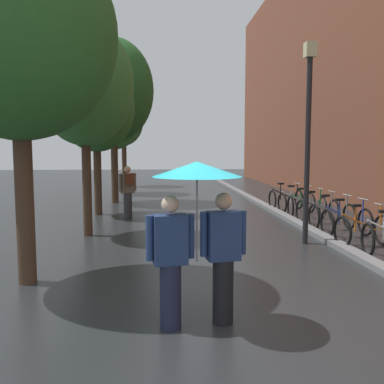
{
  "coord_description": "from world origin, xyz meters",
  "views": [
    {
      "loc": [
        -0.74,
        -5.02,
        2.17
      ],
      "look_at": [
        -0.11,
        2.97,
        1.35
      ],
      "focal_mm": 39.36,
      "sensor_mm": 36.0,
      "label": 1
    }
  ],
  "objects_px": {
    "street_tree_2": "(96,108)",
    "parked_bicycle_4": "(317,211)",
    "parked_bicycle_7": "(286,199)",
    "street_lamp_post": "(308,129)",
    "parked_bicycle_2": "(346,222)",
    "pedestrian_walking_midground": "(128,191)",
    "street_tree_5": "(124,121)",
    "parked_bicycle_5": "(307,206)",
    "parked_bicycle_3": "(332,216)",
    "street_tree_0": "(18,35)",
    "street_tree_4": "(114,117)",
    "parked_bicycle_1": "(363,230)",
    "street_tree_1": "(84,85)",
    "parked_bicycle_6": "(296,202)",
    "street_tree_3": "(113,91)",
    "couple_under_umbrella": "(197,219)"
  },
  "relations": [
    {
      "from": "street_tree_1",
      "to": "parked_bicycle_1",
      "type": "distance_m",
      "value": 7.35
    },
    {
      "from": "street_tree_2",
      "to": "pedestrian_walking_midground",
      "type": "distance_m",
      "value": 2.96
    },
    {
      "from": "parked_bicycle_4",
      "to": "pedestrian_walking_midground",
      "type": "height_order",
      "value": "pedestrian_walking_midground"
    },
    {
      "from": "street_tree_0",
      "to": "street_lamp_post",
      "type": "bearing_deg",
      "value": 23.93
    },
    {
      "from": "parked_bicycle_5",
      "to": "parked_bicycle_2",
      "type": "bearing_deg",
      "value": -90.1
    },
    {
      "from": "parked_bicycle_5",
      "to": "street_tree_0",
      "type": "bearing_deg",
      "value": -138.59
    },
    {
      "from": "street_tree_1",
      "to": "street_tree_5",
      "type": "relative_size",
      "value": 1.0
    },
    {
      "from": "street_tree_3",
      "to": "street_tree_4",
      "type": "distance_m",
      "value": 3.68
    },
    {
      "from": "street_tree_3",
      "to": "street_lamp_post",
      "type": "xyz_separation_m",
      "value": [
        5.12,
        -7.81,
        -1.85
      ]
    },
    {
      "from": "parked_bicycle_6",
      "to": "street_tree_1",
      "type": "bearing_deg",
      "value": -153.42
    },
    {
      "from": "street_tree_3",
      "to": "parked_bicycle_7",
      "type": "height_order",
      "value": "street_tree_3"
    },
    {
      "from": "parked_bicycle_4",
      "to": "parked_bicycle_1",
      "type": "bearing_deg",
      "value": -91.67
    },
    {
      "from": "street_tree_3",
      "to": "parked_bicycle_7",
      "type": "relative_size",
      "value": 5.69
    },
    {
      "from": "parked_bicycle_2",
      "to": "pedestrian_walking_midground",
      "type": "distance_m",
      "value": 6.43
    },
    {
      "from": "pedestrian_walking_midground",
      "to": "parked_bicycle_6",
      "type": "bearing_deg",
      "value": 7.34
    },
    {
      "from": "parked_bicycle_1",
      "to": "street_tree_0",
      "type": "bearing_deg",
      "value": -162.84
    },
    {
      "from": "street_tree_0",
      "to": "parked_bicycle_7",
      "type": "bearing_deg",
      "value": 49.86
    },
    {
      "from": "parked_bicycle_7",
      "to": "parked_bicycle_3",
      "type": "bearing_deg",
      "value": -89.01
    },
    {
      "from": "street_tree_1",
      "to": "street_tree_5",
      "type": "distance_m",
      "value": 14.11
    },
    {
      "from": "street_tree_0",
      "to": "street_tree_4",
      "type": "height_order",
      "value": "street_tree_0"
    },
    {
      "from": "street_tree_4",
      "to": "couple_under_umbrella",
      "type": "distance_m",
      "value": 16.07
    },
    {
      "from": "parked_bicycle_5",
      "to": "couple_under_umbrella",
      "type": "xyz_separation_m",
      "value": [
        -4.18,
        -7.83,
        0.96
      ]
    },
    {
      "from": "street_tree_0",
      "to": "parked_bicycle_6",
      "type": "height_order",
      "value": "street_tree_0"
    },
    {
      "from": "street_tree_2",
      "to": "couple_under_umbrella",
      "type": "relative_size",
      "value": 2.44
    },
    {
      "from": "parked_bicycle_5",
      "to": "pedestrian_walking_midground",
      "type": "distance_m",
      "value": 5.64
    },
    {
      "from": "parked_bicycle_6",
      "to": "pedestrian_walking_midground",
      "type": "relative_size",
      "value": 0.71
    },
    {
      "from": "street_lamp_post",
      "to": "pedestrian_walking_midground",
      "type": "relative_size",
      "value": 2.73
    },
    {
      "from": "parked_bicycle_2",
      "to": "couple_under_umbrella",
      "type": "distance_m",
      "value": 6.57
    },
    {
      "from": "street_tree_1",
      "to": "street_lamp_post",
      "type": "relative_size",
      "value": 1.17
    },
    {
      "from": "parked_bicycle_4",
      "to": "parked_bicycle_7",
      "type": "relative_size",
      "value": 0.96
    },
    {
      "from": "street_tree_1",
      "to": "parked_bicycle_2",
      "type": "height_order",
      "value": "street_tree_1"
    },
    {
      "from": "street_lamp_post",
      "to": "parked_bicycle_4",
      "type": "bearing_deg",
      "value": 63.79
    },
    {
      "from": "street_tree_0",
      "to": "street_lamp_post",
      "type": "xyz_separation_m",
      "value": [
        5.49,
        2.43,
        -1.29
      ]
    },
    {
      "from": "parked_bicycle_1",
      "to": "street_lamp_post",
      "type": "bearing_deg",
      "value": 162.43
    },
    {
      "from": "parked_bicycle_1",
      "to": "parked_bicycle_7",
      "type": "xyz_separation_m",
      "value": [
        0.04,
        5.9,
        0.0
      ]
    },
    {
      "from": "street_tree_5",
      "to": "street_tree_4",
      "type": "bearing_deg",
      "value": -91.5
    },
    {
      "from": "street_tree_5",
      "to": "parked_bicycle_6",
      "type": "bearing_deg",
      "value": -58.6
    },
    {
      "from": "parked_bicycle_7",
      "to": "street_lamp_post",
      "type": "xyz_separation_m",
      "value": [
        -1.23,
        -5.53,
        2.24
      ]
    },
    {
      "from": "parked_bicycle_1",
      "to": "parked_bicycle_2",
      "type": "relative_size",
      "value": 1.03
    },
    {
      "from": "street_tree_1",
      "to": "couple_under_umbrella",
      "type": "height_order",
      "value": "street_tree_1"
    },
    {
      "from": "street_tree_2",
      "to": "parked_bicycle_4",
      "type": "xyz_separation_m",
      "value": [
        6.63,
        -2.16,
        -3.11
      ]
    },
    {
      "from": "street_tree_4",
      "to": "street_tree_3",
      "type": "bearing_deg",
      "value": -84.58
    },
    {
      "from": "street_tree_2",
      "to": "parked_bicycle_4",
      "type": "height_order",
      "value": "street_tree_2"
    },
    {
      "from": "street_tree_1",
      "to": "parked_bicycle_2",
      "type": "bearing_deg",
      "value": -5.57
    },
    {
      "from": "street_tree_5",
      "to": "street_lamp_post",
      "type": "relative_size",
      "value": 1.16
    },
    {
      "from": "street_tree_1",
      "to": "parked_bicycle_4",
      "type": "bearing_deg",
      "value": 11.17
    },
    {
      "from": "street_tree_1",
      "to": "street_tree_2",
      "type": "height_order",
      "value": "street_tree_1"
    },
    {
      "from": "parked_bicycle_1",
      "to": "parked_bicycle_4",
      "type": "relative_size",
      "value": 1.06
    },
    {
      "from": "parked_bicycle_3",
      "to": "couple_under_umbrella",
      "type": "xyz_separation_m",
      "value": [
        -4.18,
        -5.89,
        0.96
      ]
    },
    {
      "from": "parked_bicycle_5",
      "to": "parked_bicycle_3",
      "type": "bearing_deg",
      "value": -89.92
    }
  ]
}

